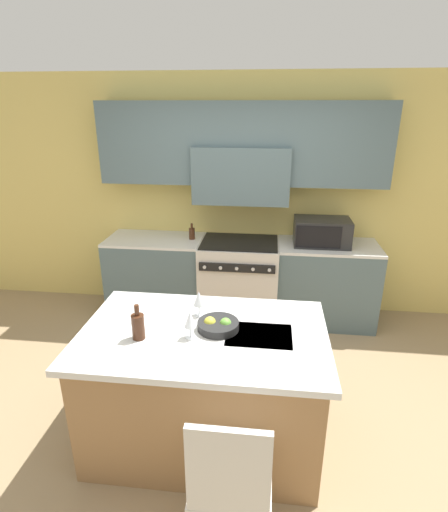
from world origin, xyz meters
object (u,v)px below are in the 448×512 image
(island_chair, at_px, (230,483))
(wine_bottle, at_px, (138,326))
(wine_glass_near, at_px, (190,320))
(fruit_bowl, at_px, (218,325))
(wine_glass_far, at_px, (199,299))
(microwave, at_px, (322,232))
(range_stove, at_px, (239,280))
(oil_bottle_on_counter, at_px, (192,233))

(island_chair, xyz_separation_m, wine_bottle, (-0.68, 0.73, 0.43))
(wine_bottle, xyz_separation_m, wine_glass_near, (0.34, 0.04, 0.04))
(fruit_bowl, bearing_deg, island_chair, -78.61)
(wine_bottle, xyz_separation_m, wine_glass_far, (0.34, 0.34, 0.04))
(microwave, bearing_deg, wine_bottle, -124.41)
(island_chair, height_order, fruit_bowl, island_chair)
(microwave, height_order, fruit_bowl, microwave)
(range_stove, distance_m, microwave, 1.07)
(island_chair, relative_size, fruit_bowl, 3.59)
(wine_glass_near, bearing_deg, oil_bottle_on_counter, 100.72)
(wine_glass_near, height_order, fruit_bowl, wine_glass_near)
(range_stove, distance_m, island_chair, 2.75)
(wine_glass_near, height_order, oil_bottle_on_counter, wine_glass_near)
(wine_bottle, bearing_deg, microwave, 55.59)
(fruit_bowl, bearing_deg, wine_glass_near, -141.28)
(microwave, relative_size, oil_bottle_on_counter, 3.25)
(wine_bottle, xyz_separation_m, oil_bottle_on_counter, (-0.04, 2.06, -0.01))
(wine_glass_far, height_order, fruit_bowl, wine_glass_far)
(wine_glass_far, bearing_deg, wine_bottle, -134.89)
(wine_bottle, bearing_deg, wine_glass_near, 7.58)
(microwave, distance_m, island_chair, 2.89)
(island_chair, height_order, oil_bottle_on_counter, oil_bottle_on_counter)
(wine_bottle, relative_size, wine_glass_near, 1.25)
(range_stove, bearing_deg, wine_bottle, -104.05)
(range_stove, xyz_separation_m, microwave, (0.89, 0.02, 0.60))
(range_stove, height_order, fruit_bowl, fruit_bowl)
(island_chair, bearing_deg, wine_glass_near, 113.95)
(wine_glass_near, relative_size, fruit_bowl, 0.69)
(island_chair, distance_m, wine_bottle, 1.09)
(range_stove, relative_size, wine_glass_far, 4.75)
(island_chair, bearing_deg, microwave, 75.57)
(range_stove, bearing_deg, fruit_bowl, -90.13)
(wine_glass_near, distance_m, wine_glass_far, 0.30)
(range_stove, height_order, oil_bottle_on_counter, oil_bottle_on_counter)
(wine_glass_near, relative_size, wine_glass_far, 1.00)
(island_chair, xyz_separation_m, fruit_bowl, (-0.18, 0.90, 0.37))
(wine_bottle, bearing_deg, range_stove, 75.95)
(microwave, xyz_separation_m, oil_bottle_on_counter, (-1.43, 0.02, -0.07))
(microwave, distance_m, wine_glass_far, 1.99)
(range_stove, height_order, island_chair, island_chair)
(wine_bottle, relative_size, wine_glass_far, 1.25)
(range_stove, relative_size, oil_bottle_on_counter, 5.09)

